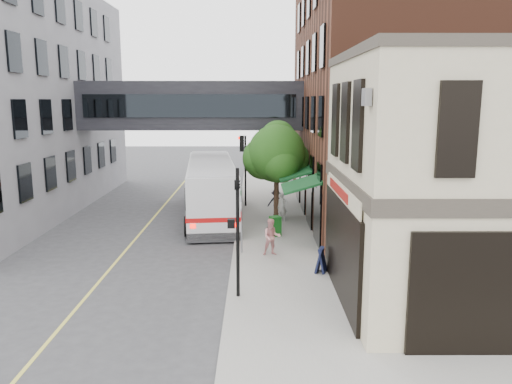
{
  "coord_description": "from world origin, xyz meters",
  "views": [
    {
      "loc": [
        0.97,
        -14.42,
        6.89
      ],
      "look_at": [
        1.03,
        4.49,
        3.37
      ],
      "focal_mm": 35.0,
      "sensor_mm": 36.0,
      "label": 1
    }
  ],
  "objects_px": {
    "pedestrian_c": "(276,202)",
    "sandwich_board": "(321,260)",
    "newspaper_box": "(275,226)",
    "bus": "(211,186)",
    "pedestrian_a": "(282,207)",
    "pedestrian_b": "(272,237)"
  },
  "relations": [
    {
      "from": "pedestrian_c",
      "to": "sandwich_board",
      "type": "relative_size",
      "value": 1.51
    },
    {
      "from": "pedestrian_c",
      "to": "newspaper_box",
      "type": "bearing_deg",
      "value": -80.52
    },
    {
      "from": "bus",
      "to": "pedestrian_c",
      "type": "relative_size",
      "value": 8.06
    },
    {
      "from": "pedestrian_c",
      "to": "sandwich_board",
      "type": "distance_m",
      "value": 10.05
    },
    {
      "from": "bus",
      "to": "newspaper_box",
      "type": "relative_size",
      "value": 12.26
    },
    {
      "from": "pedestrian_a",
      "to": "pedestrian_c",
      "type": "height_order",
      "value": "pedestrian_a"
    },
    {
      "from": "pedestrian_b",
      "to": "newspaper_box",
      "type": "bearing_deg",
      "value": 78.71
    },
    {
      "from": "bus",
      "to": "pedestrian_c",
      "type": "height_order",
      "value": "bus"
    },
    {
      "from": "pedestrian_c",
      "to": "sandwich_board",
      "type": "height_order",
      "value": "pedestrian_c"
    },
    {
      "from": "sandwich_board",
      "to": "pedestrian_a",
      "type": "bearing_deg",
      "value": 117.26
    },
    {
      "from": "pedestrian_a",
      "to": "bus",
      "type": "bearing_deg",
      "value": 155.28
    },
    {
      "from": "pedestrian_b",
      "to": "sandwich_board",
      "type": "relative_size",
      "value": 1.62
    },
    {
      "from": "newspaper_box",
      "to": "pedestrian_c",
      "type": "bearing_deg",
      "value": 62.32
    },
    {
      "from": "pedestrian_a",
      "to": "pedestrian_c",
      "type": "relative_size",
      "value": 1.04
    },
    {
      "from": "pedestrian_c",
      "to": "newspaper_box",
      "type": "relative_size",
      "value": 1.52
    },
    {
      "from": "bus",
      "to": "pedestrian_a",
      "type": "xyz_separation_m",
      "value": [
        4.13,
        -1.78,
        -0.88
      ]
    },
    {
      "from": "newspaper_box",
      "to": "sandwich_board",
      "type": "bearing_deg",
      "value": -98.29
    },
    {
      "from": "newspaper_box",
      "to": "bus",
      "type": "bearing_deg",
      "value": 101.35
    },
    {
      "from": "pedestrian_c",
      "to": "bus",
      "type": "bearing_deg",
      "value": -172.96
    },
    {
      "from": "pedestrian_a",
      "to": "sandwich_board",
      "type": "distance_m",
      "value": 8.6
    },
    {
      "from": "pedestrian_a",
      "to": "newspaper_box",
      "type": "relative_size",
      "value": 1.58
    },
    {
      "from": "bus",
      "to": "pedestrian_a",
      "type": "bearing_deg",
      "value": -23.32
    }
  ]
}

